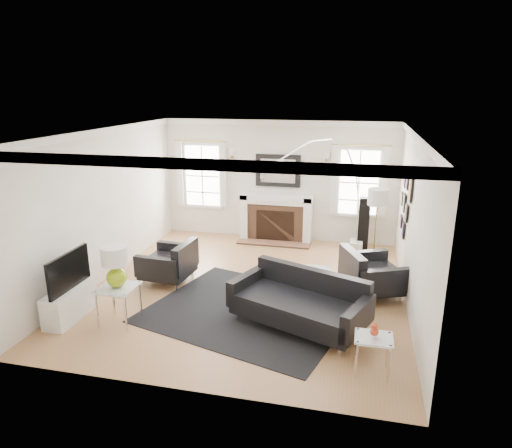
% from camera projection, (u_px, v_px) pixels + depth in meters
% --- Properties ---
extents(floor, '(6.00, 6.00, 0.00)m').
position_uv_depth(floor, '(248.00, 288.00, 8.29)').
color(floor, '#AB7248').
rests_on(floor, ground).
extents(back_wall, '(5.50, 0.04, 2.80)m').
position_uv_depth(back_wall, '(278.00, 181.00, 10.69)').
color(back_wall, white).
rests_on(back_wall, floor).
extents(front_wall, '(5.50, 0.04, 2.80)m').
position_uv_depth(front_wall, '(182.00, 283.00, 5.08)').
color(front_wall, white).
rests_on(front_wall, floor).
extents(left_wall, '(0.04, 6.00, 2.80)m').
position_uv_depth(left_wall, '(104.00, 205.00, 8.48)').
color(left_wall, white).
rests_on(left_wall, floor).
extents(right_wall, '(0.04, 6.00, 2.80)m').
position_uv_depth(right_wall, '(414.00, 224.00, 7.29)').
color(right_wall, white).
rests_on(right_wall, floor).
extents(ceiling, '(5.50, 6.00, 0.02)m').
position_uv_depth(ceiling, '(247.00, 132.00, 7.48)').
color(ceiling, white).
rests_on(ceiling, back_wall).
extents(crown_molding, '(5.50, 6.00, 0.12)m').
position_uv_depth(crown_molding, '(247.00, 136.00, 7.50)').
color(crown_molding, white).
rests_on(crown_molding, back_wall).
extents(fireplace, '(1.70, 0.69, 1.11)m').
position_uv_depth(fireplace, '(276.00, 218.00, 10.74)').
color(fireplace, white).
rests_on(fireplace, floor).
extents(mantel_mirror, '(1.05, 0.07, 0.75)m').
position_uv_depth(mantel_mirror, '(278.00, 171.00, 10.57)').
color(mantel_mirror, black).
rests_on(mantel_mirror, back_wall).
extents(window_left, '(1.24, 0.15, 1.62)m').
position_uv_depth(window_left, '(203.00, 176.00, 11.02)').
color(window_left, white).
rests_on(window_left, back_wall).
extents(window_right, '(1.24, 0.15, 1.62)m').
position_uv_depth(window_right, '(359.00, 182.00, 10.22)').
color(window_right, white).
rests_on(window_right, back_wall).
extents(gallery_wall, '(0.04, 1.73, 1.29)m').
position_uv_depth(gallery_wall, '(406.00, 198.00, 8.47)').
color(gallery_wall, black).
rests_on(gallery_wall, right_wall).
extents(tv_unit, '(0.35, 1.00, 1.09)m').
position_uv_depth(tv_unit, '(70.00, 299.00, 7.13)').
color(tv_unit, white).
rests_on(tv_unit, floor).
extents(area_rug, '(3.67, 3.32, 0.01)m').
position_uv_depth(area_rug, '(249.00, 310.00, 7.44)').
color(area_rug, black).
rests_on(area_rug, floor).
extents(sofa, '(2.25, 1.62, 0.67)m').
position_uv_depth(sofa, '(301.00, 303.00, 6.92)').
color(sofa, black).
rests_on(sofa, floor).
extents(armchair_left, '(0.94, 1.03, 0.65)m').
position_uv_depth(armchair_left, '(171.00, 263.00, 8.47)').
color(armchair_left, black).
rests_on(armchair_left, floor).
extents(armchair_right, '(1.24, 1.30, 0.69)m').
position_uv_depth(armchair_right, '(370.00, 275.00, 7.89)').
color(armchair_right, black).
rests_on(armchair_right, floor).
extents(coffee_table, '(1.03, 1.03, 0.46)m').
position_uv_depth(coffee_table, '(298.00, 277.00, 7.72)').
color(coffee_table, silver).
rests_on(coffee_table, floor).
extents(side_table_left, '(0.55, 0.55, 0.60)m').
position_uv_depth(side_table_left, '(118.00, 293.00, 6.93)').
color(side_table_left, silver).
rests_on(side_table_left, floor).
extents(nesting_table, '(0.47, 0.40, 0.52)m').
position_uv_depth(nesting_table, '(373.00, 345.00, 5.70)').
color(nesting_table, silver).
rests_on(nesting_table, floor).
extents(gourd_lamp, '(0.40, 0.40, 0.65)m').
position_uv_depth(gourd_lamp, '(115.00, 264.00, 6.79)').
color(gourd_lamp, '#96B316').
rests_on(gourd_lamp, side_table_left).
extents(orange_vase, '(0.11, 0.11, 0.17)m').
position_uv_depth(orange_vase, '(374.00, 330.00, 5.65)').
color(orange_vase, red).
rests_on(orange_vase, nesting_table).
extents(arc_floor_lamp, '(1.85, 1.72, 2.63)m').
position_uv_depth(arc_floor_lamp, '(321.00, 193.00, 9.37)').
color(arc_floor_lamp, silver).
rests_on(arc_floor_lamp, floor).
extents(stick_floor_lamp, '(0.36, 0.36, 1.78)m').
position_uv_depth(stick_floor_lamp, '(378.00, 202.00, 8.12)').
color(stick_floor_lamp, '#AE933C').
rests_on(stick_floor_lamp, floor).
extents(speaker_tower, '(0.24, 0.24, 1.19)m').
position_uv_depth(speaker_tower, '(364.00, 223.00, 10.16)').
color(speaker_tower, black).
rests_on(speaker_tower, floor).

